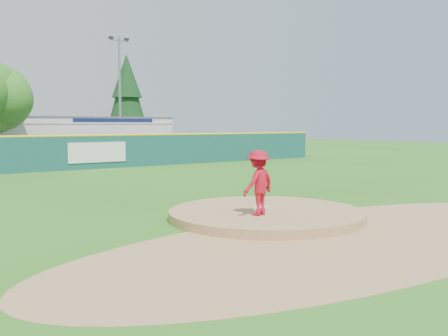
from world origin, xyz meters
TOP-DOWN VIEW (x-y plane):
  - ground at (0.00, 0.00)m, footprint 120.00×120.00m
  - pitchers_mound at (0.00, 0.00)m, footprint 5.50×5.50m
  - pitching_rubber at (0.00, 0.30)m, footprint 0.60×0.15m
  - infield_dirt_arc at (0.00, -3.00)m, footprint 15.40×15.40m
  - parking_lot at (0.00, 27.00)m, footprint 44.00×16.00m
  - pitcher at (-0.70, -0.47)m, footprint 1.24×0.89m
  - pool_building_grp at (6.00, 31.99)m, footprint 15.20×8.20m
  - outfield_fence at (0.00, 18.00)m, footprint 40.00×0.14m
  - conifer_tree at (13.00, 36.00)m, footprint 4.40×4.40m
  - light_pole_right at (9.00, 29.00)m, footprint 1.75×0.25m

SIDE VIEW (x-z plane):
  - ground at x=0.00m, z-range 0.00..0.00m
  - pitchers_mound at x=0.00m, z-range -0.25..0.25m
  - infield_dirt_arc at x=0.00m, z-range 0.00..0.01m
  - parking_lot at x=0.00m, z-range 0.00..0.02m
  - pitching_rubber at x=0.00m, z-range 0.25..0.29m
  - outfield_fence at x=0.00m, z-range 0.05..2.12m
  - pitcher at x=-0.70m, z-range 0.25..1.99m
  - pool_building_grp at x=6.00m, z-range 0.01..3.32m
  - conifer_tree at x=13.00m, z-range 0.79..10.29m
  - light_pole_right at x=9.00m, z-range 0.54..10.54m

